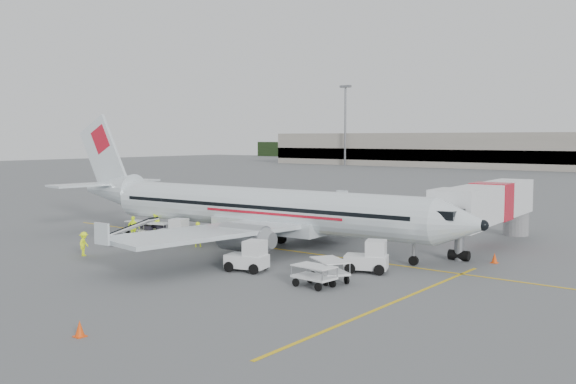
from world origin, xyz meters
name	(u,v)px	position (x,y,z in m)	size (l,w,h in m)	color
ground	(270,248)	(0.00, 0.00, 0.00)	(360.00, 360.00, 0.00)	#56595B
stripe_lead	(270,248)	(0.00, 0.00, 0.01)	(44.00, 0.20, 0.01)	yellow
stripe_cross	(393,303)	(14.00, -8.00, 0.01)	(0.20, 20.00, 0.01)	yellow
terminal_west	(464,150)	(-40.00, 130.00, 4.50)	(110.00, 22.00, 9.00)	gray
mast_west	(345,126)	(-70.00, 118.00, 11.00)	(3.20, 1.20, 22.00)	slate
aircraft	(261,181)	(-0.78, -0.11, 4.70)	(34.11, 26.73, 9.40)	silver
jet_bridge	(491,215)	(11.89, 10.03, 2.26)	(3.23, 17.22, 4.52)	white
belt_loader	(134,227)	(-8.16, -5.30, 1.34)	(4.96, 1.86, 2.69)	white
tug_fore	(366,256)	(9.47, -2.86, 0.93)	(2.42, 1.38, 1.87)	white
tug_mid	(247,255)	(3.84, -6.82, 0.91)	(2.35, 1.34, 1.81)	white
tug_aft	(173,231)	(-7.09, -2.66, 0.89)	(2.32, 1.33, 1.79)	white
cart_loaded_a	(156,230)	(-9.72, -2.00, 0.61)	(2.35, 1.39, 1.22)	white
cart_loaded_b	(141,228)	(-11.55, -2.00, 0.60)	(2.29, 1.35, 1.19)	white
cart_empty_a	(314,276)	(9.24, -7.67, 0.57)	(2.18, 1.29, 1.14)	white
cart_empty_b	(330,270)	(9.19, -6.17, 0.61)	(2.35, 1.39, 1.23)	white
cone_nose	(495,258)	(14.31, 4.30, 0.33)	(0.41, 0.41, 0.66)	#FD4A0D
cone_port	(320,224)	(-3.22, 10.59, 0.32)	(0.40, 0.40, 0.65)	#FD4A0D
cone_stbd	(80,328)	(6.93, -20.01, 0.34)	(0.41, 0.41, 0.67)	#FD4A0D
crew_a	(198,234)	(-4.31, -2.77, 0.89)	(0.65, 0.42, 1.77)	#E2FF14
crew_b	(156,225)	(-10.22, -1.60, 0.93)	(0.91, 0.71, 1.87)	#E2FF14
crew_c	(84,244)	(-7.69, -9.77, 0.79)	(1.02, 0.59, 1.58)	#E2FF14
crew_d	(133,228)	(-10.63, -3.42, 0.89)	(1.04, 0.43, 1.77)	#E2FF14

